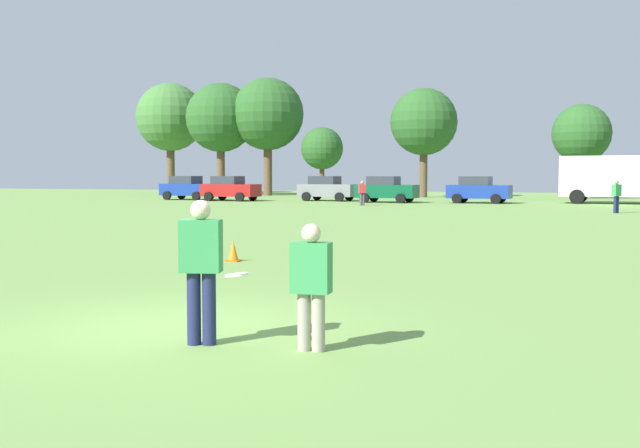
{
  "coord_description": "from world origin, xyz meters",
  "views": [
    {
      "loc": [
        5.13,
        -9.04,
        2.03
      ],
      "look_at": [
        1.34,
        1.97,
        1.28
      ],
      "focal_mm": 43.88,
      "sensor_mm": 36.0,
      "label": 1
    }
  ],
  "objects_px": {
    "traffic_cone": "(233,251)",
    "box_truck": "(624,177)",
    "parked_car_center": "(327,188)",
    "bystander_sideline_watcher": "(362,192)",
    "bystander_far_jogger": "(616,194)",
    "player_defender": "(311,280)",
    "parked_car_near_left": "(188,188)",
    "frisbee": "(237,275)",
    "parked_car_mid_left": "(230,188)",
    "player_thrower": "(201,263)",
    "parked_car_mid_right": "(386,189)",
    "parked_car_near_right": "(478,190)"
  },
  "relations": [
    {
      "from": "player_defender",
      "to": "frisbee",
      "type": "height_order",
      "value": "player_defender"
    },
    {
      "from": "player_defender",
      "to": "traffic_cone",
      "type": "distance_m",
      "value": 9.33
    },
    {
      "from": "player_defender",
      "to": "traffic_cone",
      "type": "bearing_deg",
      "value": 120.82
    },
    {
      "from": "parked_car_near_right",
      "to": "box_truck",
      "type": "xyz_separation_m",
      "value": [
        9.3,
        1.86,
        0.83
      ]
    },
    {
      "from": "parked_car_center",
      "to": "box_truck",
      "type": "bearing_deg",
      "value": 3.11
    },
    {
      "from": "parked_car_mid_left",
      "to": "parked_car_center",
      "type": "bearing_deg",
      "value": 18.22
    },
    {
      "from": "parked_car_center",
      "to": "parked_car_mid_left",
      "type": "bearing_deg",
      "value": -161.78
    },
    {
      "from": "player_defender",
      "to": "parked_car_near_left",
      "type": "height_order",
      "value": "parked_car_near_left"
    },
    {
      "from": "player_thrower",
      "to": "frisbee",
      "type": "distance_m",
      "value": 0.56
    },
    {
      "from": "parked_car_near_left",
      "to": "parked_car_center",
      "type": "bearing_deg",
      "value": 6.01
    },
    {
      "from": "parked_car_near_right",
      "to": "parked_car_mid_right",
      "type": "bearing_deg",
      "value": -172.02
    },
    {
      "from": "traffic_cone",
      "to": "bystander_far_jogger",
      "type": "relative_size",
      "value": 0.28
    },
    {
      "from": "box_truck",
      "to": "parked_car_near_right",
      "type": "bearing_deg",
      "value": -168.69
    },
    {
      "from": "parked_car_center",
      "to": "parked_car_mid_right",
      "type": "relative_size",
      "value": 1.0
    },
    {
      "from": "parked_car_center",
      "to": "parked_car_near_right",
      "type": "bearing_deg",
      "value": -3.87
    },
    {
      "from": "box_truck",
      "to": "bystander_sideline_watcher",
      "type": "relative_size",
      "value": 5.55
    },
    {
      "from": "parked_car_center",
      "to": "bystander_sideline_watcher",
      "type": "distance_m",
      "value": 8.65
    },
    {
      "from": "bystander_far_jogger",
      "to": "parked_car_center",
      "type": "bearing_deg",
      "value": 148.58
    },
    {
      "from": "traffic_cone",
      "to": "box_truck",
      "type": "xyz_separation_m",
      "value": [
        9.92,
        39.26,
        1.52
      ]
    },
    {
      "from": "player_thrower",
      "to": "frisbee",
      "type": "xyz_separation_m",
      "value": [
        0.53,
        -0.15,
        -0.09
      ]
    },
    {
      "from": "parked_car_mid_right",
      "to": "bystander_sideline_watcher",
      "type": "bearing_deg",
      "value": -91.32
    },
    {
      "from": "traffic_cone",
      "to": "parked_car_mid_right",
      "type": "relative_size",
      "value": 0.11
    },
    {
      "from": "traffic_cone",
      "to": "frisbee",
      "type": "bearing_deg",
      "value": -64.38
    },
    {
      "from": "parked_car_mid_left",
      "to": "parked_car_mid_right",
      "type": "bearing_deg",
      "value": 3.01
    },
    {
      "from": "frisbee",
      "to": "bystander_sideline_watcher",
      "type": "xyz_separation_m",
      "value": [
        -9.69,
        39.18,
        0.0
      ]
    },
    {
      "from": "parked_car_near_right",
      "to": "traffic_cone",
      "type": "bearing_deg",
      "value": -90.96
    },
    {
      "from": "player_defender",
      "to": "parked_car_mid_right",
      "type": "bearing_deg",
      "value": 103.12
    },
    {
      "from": "player_thrower",
      "to": "traffic_cone",
      "type": "bearing_deg",
      "value": 112.93
    },
    {
      "from": "parked_car_near_right",
      "to": "frisbee",
      "type": "bearing_deg",
      "value": -85.82
    },
    {
      "from": "frisbee",
      "to": "bystander_far_jogger",
      "type": "height_order",
      "value": "bystander_far_jogger"
    },
    {
      "from": "player_thrower",
      "to": "bystander_far_jogger",
      "type": "relative_size",
      "value": 1.02
    },
    {
      "from": "player_defender",
      "to": "box_truck",
      "type": "xyz_separation_m",
      "value": [
        5.15,
        47.26,
        0.94
      ]
    },
    {
      "from": "player_thrower",
      "to": "parked_car_near_right",
      "type": "height_order",
      "value": "parked_car_near_right"
    },
    {
      "from": "frisbee",
      "to": "traffic_cone",
      "type": "distance_m",
      "value": 9.18
    },
    {
      "from": "player_thrower",
      "to": "parked_car_near_left",
      "type": "bearing_deg",
      "value": 118.77
    },
    {
      "from": "parked_car_mid_right",
      "to": "frisbee",
      "type": "bearing_deg",
      "value": -77.95
    },
    {
      "from": "player_defender",
      "to": "bystander_far_jogger",
      "type": "distance_m",
      "value": 34.48
    },
    {
      "from": "player_thrower",
      "to": "box_truck",
      "type": "height_order",
      "value": "box_truck"
    },
    {
      "from": "player_defender",
      "to": "parked_car_near_right",
      "type": "relative_size",
      "value": 0.34
    },
    {
      "from": "frisbee",
      "to": "box_truck",
      "type": "height_order",
      "value": "box_truck"
    },
    {
      "from": "frisbee",
      "to": "parked_car_mid_left",
      "type": "relative_size",
      "value": 0.06
    },
    {
      "from": "parked_car_mid_left",
      "to": "parked_car_near_right",
      "type": "distance_m",
      "value": 17.96
    },
    {
      "from": "frisbee",
      "to": "box_truck",
      "type": "xyz_separation_m",
      "value": [
        5.96,
        47.52,
        0.87
      ]
    },
    {
      "from": "player_thrower",
      "to": "parked_car_mid_left",
      "type": "bearing_deg",
      "value": 115.18
    },
    {
      "from": "parked_car_near_left",
      "to": "bystander_sideline_watcher",
      "type": "distance_m",
      "value": 16.76
    },
    {
      "from": "player_thrower",
      "to": "bystander_far_jogger",
      "type": "height_order",
      "value": "player_thrower"
    },
    {
      "from": "player_defender",
      "to": "parked_car_near_left",
      "type": "relative_size",
      "value": 0.34
    },
    {
      "from": "parked_car_near_left",
      "to": "bystander_far_jogger",
      "type": "height_order",
      "value": "parked_car_near_left"
    },
    {
      "from": "player_thrower",
      "to": "bystander_sideline_watcher",
      "type": "distance_m",
      "value": 40.1
    },
    {
      "from": "bystander_sideline_watcher",
      "to": "bystander_far_jogger",
      "type": "distance_m",
      "value": 15.53
    }
  ]
}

